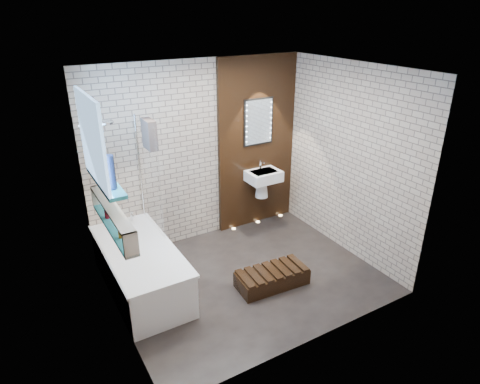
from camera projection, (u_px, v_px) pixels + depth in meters
ground at (246, 277)px, 5.41m from camera, size 3.20×3.20×0.00m
room_shell at (246, 185)px, 4.88m from camera, size 3.24×3.20×2.60m
walnut_panel at (257, 144)px, 6.32m from camera, size 1.30×0.06×2.60m
clerestory_window at (95, 149)px, 4.19m from camera, size 0.18×1.00×0.94m
display_niche at (113, 218)px, 4.34m from camera, size 0.14×1.30×0.26m
bathtub at (141, 269)px, 5.08m from camera, size 0.79×1.74×0.70m
bath_screen at (149, 176)px, 5.19m from camera, size 0.01×0.78×1.40m
towel at (149, 134)px, 4.84m from camera, size 0.10×0.27×0.35m
shower_head at (106, 122)px, 4.75m from camera, size 0.18×0.18×0.02m
washbasin at (263, 180)px, 6.38m from camera, size 0.50×0.36×0.58m
led_mirror at (259, 122)px, 6.15m from camera, size 0.50×0.02×0.70m
walnut_step at (272, 278)px, 5.23m from camera, size 0.91×0.46×0.20m
niche_bottles at (110, 216)px, 4.44m from camera, size 0.06×0.55×0.16m
sill_vases at (100, 160)px, 4.46m from camera, size 0.18×0.75×0.38m
floor_uplights at (258, 222)px, 6.79m from camera, size 0.96×0.06×0.01m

